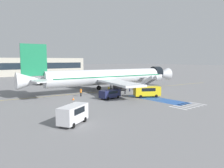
# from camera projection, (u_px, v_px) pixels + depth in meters

# --- Properties ---
(ground_plane) EXTENTS (600.00, 600.00, 0.00)m
(ground_plane) POSITION_uv_depth(u_px,v_px,m) (108.00, 90.00, 56.71)
(ground_plane) COLOR slate
(apron_leadline_yellow) EXTENTS (76.79, 8.61, 0.01)m
(apron_leadline_yellow) POSITION_uv_depth(u_px,v_px,m) (110.00, 91.00, 55.96)
(apron_leadline_yellow) COLOR gold
(apron_leadline_yellow) RESTS_ON ground_plane
(apron_stand_patch_blue) EXTENTS (4.02, 13.55, 0.01)m
(apron_stand_patch_blue) POSITION_uv_depth(u_px,v_px,m) (157.00, 99.00, 44.11)
(apron_stand_patch_blue) COLOR #2856A8
(apron_stand_patch_blue) RESTS_ON ground_plane
(apron_walkway_bar_0) EXTENTS (0.44, 3.60, 0.01)m
(apron_walkway_bar_0) POSITION_uv_depth(u_px,v_px,m) (178.00, 108.00, 36.03)
(apron_walkway_bar_0) COLOR silver
(apron_walkway_bar_0) RESTS_ON ground_plane
(apron_walkway_bar_1) EXTENTS (0.44, 3.60, 0.01)m
(apron_walkway_bar_1) POSITION_uv_depth(u_px,v_px,m) (182.00, 107.00, 36.77)
(apron_walkway_bar_1) COLOR silver
(apron_walkway_bar_1) RESTS_ON ground_plane
(apron_walkway_bar_2) EXTENTS (0.44, 3.60, 0.01)m
(apron_walkway_bar_2) POSITION_uv_depth(u_px,v_px,m) (186.00, 106.00, 37.52)
(apron_walkway_bar_2) COLOR silver
(apron_walkway_bar_2) RESTS_ON ground_plane
(apron_walkway_bar_3) EXTENTS (0.44, 3.60, 0.01)m
(apron_walkway_bar_3) POSITION_uv_depth(u_px,v_px,m) (190.00, 105.00, 38.26)
(apron_walkway_bar_3) COLOR silver
(apron_walkway_bar_3) RESTS_ON ground_plane
(apron_walkway_bar_4) EXTENTS (0.44, 3.60, 0.01)m
(apron_walkway_bar_4) POSITION_uv_depth(u_px,v_px,m) (194.00, 104.00, 39.01)
(apron_walkway_bar_4) COLOR silver
(apron_walkway_bar_4) RESTS_ON ground_plane
(apron_walkway_bar_5) EXTENTS (0.44, 3.60, 0.01)m
(apron_walkway_bar_5) POSITION_uv_depth(u_px,v_px,m) (197.00, 103.00, 39.75)
(apron_walkway_bar_5) COLOR silver
(apron_walkway_bar_5) RESTS_ON ground_plane
(airliner) EXTENTS (43.18, 32.70, 11.19)m
(airliner) POSITION_uv_depth(u_px,v_px,m) (108.00, 77.00, 55.21)
(airliner) COLOR silver
(airliner) RESTS_ON ground_plane
(boarding_stairs_forward) EXTENTS (2.71, 5.41, 3.99)m
(boarding_stairs_forward) POSITION_uv_depth(u_px,v_px,m) (149.00, 86.00, 56.99)
(boarding_stairs_forward) COLOR #ADB2BA
(boarding_stairs_forward) RESTS_ON ground_plane
(fuel_tanker) EXTENTS (8.90, 3.05, 3.51)m
(fuel_tanker) POSITION_uv_depth(u_px,v_px,m) (49.00, 79.00, 70.90)
(fuel_tanker) COLOR #38383D
(fuel_tanker) RESTS_ON ground_plane
(service_van_0) EXTENTS (4.88, 3.91, 2.36)m
(service_van_0) POSITION_uv_depth(u_px,v_px,m) (73.00, 113.00, 26.78)
(service_van_0) COLOR silver
(service_van_0) RESTS_ON ground_plane
(service_van_1) EXTENTS (4.86, 2.48, 1.80)m
(service_van_1) POSITION_uv_depth(u_px,v_px,m) (110.00, 93.00, 44.64)
(service_van_1) COLOR #1E234C
(service_van_1) RESTS_ON ground_plane
(service_van_2) EXTENTS (5.83, 4.42, 2.26)m
(service_van_2) POSITION_uv_depth(u_px,v_px,m) (147.00, 91.00, 46.54)
(service_van_2) COLOR yellow
(service_van_2) RESTS_ON ground_plane
(ground_crew_0) EXTENTS (0.46, 0.48, 1.81)m
(ground_crew_0) POSITION_uv_depth(u_px,v_px,m) (109.00, 89.00, 50.84)
(ground_crew_0) COLOR #2D2D33
(ground_crew_0) RESTS_ON ground_plane
(ground_crew_1) EXTENTS (0.45, 0.48, 1.75)m
(ground_crew_1) POSITION_uv_depth(u_px,v_px,m) (125.00, 90.00, 50.67)
(ground_crew_1) COLOR #2D2D33
(ground_crew_1) RESTS_ON ground_plane
(ground_crew_2) EXTENTS (0.48, 0.34, 1.76)m
(ground_crew_2) POSITION_uv_depth(u_px,v_px,m) (81.00, 92.00, 47.39)
(ground_crew_2) COLOR black
(ground_crew_2) RESTS_ON ground_plane
(ground_crew_3) EXTENTS (0.45, 0.28, 1.68)m
(ground_crew_3) POSITION_uv_depth(u_px,v_px,m) (130.00, 88.00, 54.92)
(ground_crew_3) COLOR #191E38
(ground_crew_3) RESTS_ON ground_plane
(traffic_cone_0) EXTENTS (0.50, 0.50, 0.56)m
(traffic_cone_0) POSITION_uv_depth(u_px,v_px,m) (73.00, 98.00, 43.28)
(traffic_cone_0) COLOR orange
(traffic_cone_0) RESTS_ON ground_plane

